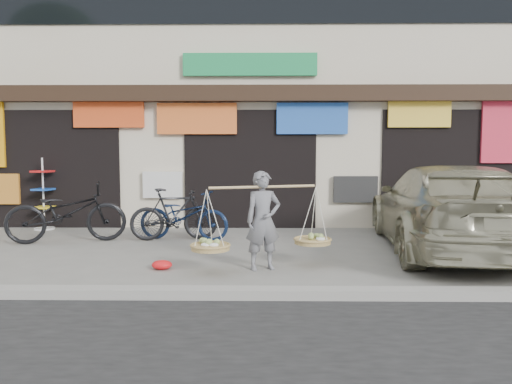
{
  "coord_description": "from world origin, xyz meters",
  "views": [
    {
      "loc": [
        0.29,
        -7.91,
        1.79
      ],
      "look_at": [
        0.17,
        0.9,
        1.05
      ],
      "focal_mm": 35.0,
      "sensor_mm": 36.0,
      "label": 1
    }
  ],
  "objects_px": {
    "bike_0": "(67,212)",
    "display_rack": "(44,201)",
    "street_vendor": "(263,225)",
    "bike_2": "(184,216)",
    "bike_1": "(174,214)",
    "suv": "(447,208)"
  },
  "relations": [
    {
      "from": "bike_1",
      "to": "suv",
      "type": "bearing_deg",
      "value": -110.2
    },
    {
      "from": "street_vendor",
      "to": "bike_1",
      "type": "relative_size",
      "value": 1.21
    },
    {
      "from": "street_vendor",
      "to": "bike_0",
      "type": "distance_m",
      "value": 4.38
    },
    {
      "from": "street_vendor",
      "to": "display_rack",
      "type": "distance_m",
      "value": 6.18
    },
    {
      "from": "bike_2",
      "to": "suv",
      "type": "bearing_deg",
      "value": -90.33
    },
    {
      "from": "bike_0",
      "to": "bike_2",
      "type": "distance_m",
      "value": 2.25
    },
    {
      "from": "suv",
      "to": "display_rack",
      "type": "height_order",
      "value": "display_rack"
    },
    {
      "from": "bike_2",
      "to": "street_vendor",
      "type": "bearing_deg",
      "value": -135.29
    },
    {
      "from": "display_rack",
      "to": "bike_0",
      "type": "bearing_deg",
      "value": -53.87
    },
    {
      "from": "street_vendor",
      "to": "bike_1",
      "type": "distance_m",
      "value": 3.01
    },
    {
      "from": "bike_1",
      "to": "bike_0",
      "type": "bearing_deg",
      "value": 88.81
    },
    {
      "from": "bike_2",
      "to": "suv",
      "type": "distance_m",
      "value": 4.95
    },
    {
      "from": "street_vendor",
      "to": "bike_2",
      "type": "distance_m",
      "value": 2.93
    },
    {
      "from": "display_rack",
      "to": "bike_1",
      "type": "bearing_deg",
      "value": -21.97
    },
    {
      "from": "bike_0",
      "to": "display_rack",
      "type": "xyz_separation_m",
      "value": [
        -1.13,
        1.55,
        0.06
      ]
    },
    {
      "from": "street_vendor",
      "to": "bike_0",
      "type": "height_order",
      "value": "street_vendor"
    },
    {
      "from": "bike_1",
      "to": "display_rack",
      "type": "xyz_separation_m",
      "value": [
        -3.17,
        1.28,
        0.13
      ]
    },
    {
      "from": "street_vendor",
      "to": "bike_2",
      "type": "height_order",
      "value": "street_vendor"
    },
    {
      "from": "bike_0",
      "to": "bike_1",
      "type": "distance_m",
      "value": 2.06
    },
    {
      "from": "bike_0",
      "to": "display_rack",
      "type": "height_order",
      "value": "display_rack"
    },
    {
      "from": "bike_2",
      "to": "suv",
      "type": "relative_size",
      "value": 0.34
    },
    {
      "from": "bike_0",
      "to": "bike_2",
      "type": "relative_size",
      "value": 1.21
    }
  ]
}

